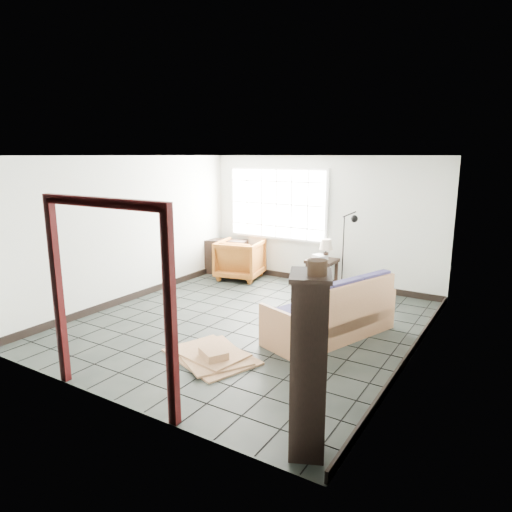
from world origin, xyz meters
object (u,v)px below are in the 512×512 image
Objects in this scene: side_table at (322,264)px; tall_shelf at (309,364)px; futon_sofa at (333,316)px; armchair at (240,257)px.

side_table is 5.19m from tall_shelf.
tall_shelf is (0.80, -2.56, 0.51)m from futon_sofa.
futon_sofa is at bearing 133.69° from armchair.
futon_sofa reaches higher than side_table.
tall_shelf reaches higher than armchair.
armchair is 1.54× the size of side_table.
armchair is at bearing -173.57° from side_table.
side_table is at bearing 174.54° from armchair.
tall_shelf is at bearing 117.41° from armchair.
futon_sofa is 1.33× the size of tall_shelf.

